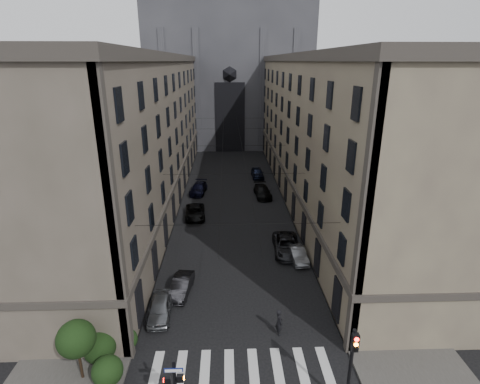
{
  "coord_description": "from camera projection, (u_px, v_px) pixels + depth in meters",
  "views": [
    {
      "loc": [
        -0.74,
        -13.24,
        17.97
      ],
      "look_at": [
        0.14,
        11.23,
        9.38
      ],
      "focal_mm": 28.0,
      "sensor_mm": 36.0,
      "label": 1
    }
  ],
  "objects": [
    {
      "name": "car_right_midfar",
      "position": [
        263.0,
        192.0,
        52.28
      ],
      "size": [
        2.46,
        5.23,
        1.48
      ],
      "primitive_type": "imported",
      "rotation": [
        0.0,
        0.0,
        0.08
      ],
      "color": "black",
      "rests_on": "ground"
    },
    {
      "name": "car_right_midnear",
      "position": [
        287.0,
        245.0,
        36.95
      ],
      "size": [
        2.79,
        5.63,
        1.53
      ],
      "primitive_type": "imported",
      "rotation": [
        0.0,
        0.0,
        -0.04
      ],
      "color": "black",
      "rests_on": "ground"
    },
    {
      "name": "car_left_midfar",
      "position": [
        195.0,
        212.0,
        45.2
      ],
      "size": [
        2.7,
        5.18,
        1.39
      ],
      "primitive_type": "imported",
      "rotation": [
        0.0,
        0.0,
        0.08
      ],
      "color": "black",
      "rests_on": "ground"
    },
    {
      "name": "pedestrian",
      "position": [
        279.0,
        322.0,
        25.77
      ],
      "size": [
        0.63,
        0.81,
        1.97
      ],
      "primitive_type": "imported",
      "rotation": [
        0.0,
        0.0,
        1.8
      ],
      "color": "black",
      "rests_on": "ground"
    },
    {
      "name": "traffic_light_right",
      "position": [
        352.0,
        361.0,
        19.37
      ],
      "size": [
        0.34,
        0.5,
        5.2
      ],
      "color": "black",
      "rests_on": "ground"
    },
    {
      "name": "building_right",
      "position": [
        333.0,
        130.0,
        49.77
      ],
      "size": [
        13.6,
        60.6,
        18.85
      ],
      "color": "brown",
      "rests_on": "ground"
    },
    {
      "name": "car_left_near",
      "position": [
        160.0,
        308.0,
        27.68
      ],
      "size": [
        1.8,
        4.2,
        1.41
      ],
      "primitive_type": "imported",
      "rotation": [
        0.0,
        0.0,
        0.03
      ],
      "color": "slate",
      "rests_on": "ground"
    },
    {
      "name": "car_left_midnear",
      "position": [
        181.0,
        286.0,
        30.46
      ],
      "size": [
        1.94,
        4.21,
        1.34
      ],
      "primitive_type": "imported",
      "rotation": [
        0.0,
        0.0,
        -0.13
      ],
      "color": "black",
      "rests_on": "ground"
    },
    {
      "name": "zebra_crossing",
      "position": [
        241.0,
        368.0,
        23.17
      ],
      "size": [
        11.0,
        3.2,
        0.01
      ],
      "primitive_type": "cube",
      "color": "beige",
      "rests_on": "ground"
    },
    {
      "name": "shrub_cluster",
      "position": [
        95.0,
        348.0,
        22.28
      ],
      "size": [
        3.9,
        4.4,
        3.9
      ],
      "color": "black",
      "rests_on": "sidewalk_left"
    },
    {
      "name": "car_right_near",
      "position": [
        298.0,
        254.0,
        35.51
      ],
      "size": [
        1.65,
        3.96,
        1.27
      ],
      "primitive_type": "imported",
      "rotation": [
        0.0,
        0.0,
        0.08
      ],
      "color": "slate",
      "rests_on": "ground"
    },
    {
      "name": "tram_wires",
      "position": [
        232.0,
        147.0,
        49.66
      ],
      "size": [
        14.0,
        60.0,
        0.43
      ],
      "color": "black",
      "rests_on": "ground"
    },
    {
      "name": "gothic_tower",
      "position": [
        229.0,
        62.0,
        83.26
      ],
      "size": [
        35.0,
        23.0,
        58.0
      ],
      "color": "#2D2D33",
      "rests_on": "ground"
    },
    {
      "name": "car_left_far",
      "position": [
        199.0,
        188.0,
        53.64
      ],
      "size": [
        2.56,
        5.12,
        1.43
      ],
      "primitive_type": "imported",
      "rotation": [
        0.0,
        0.0,
        -0.12
      ],
      "color": "black",
      "rests_on": "ground"
    },
    {
      "name": "car_right_far",
      "position": [
        257.0,
        173.0,
        60.8
      ],
      "size": [
        1.98,
        4.63,
        1.56
      ],
      "primitive_type": "imported",
      "rotation": [
        0.0,
        0.0,
        0.03
      ],
      "color": "black",
      "rests_on": "ground"
    },
    {
      "name": "sidewalk_left",
      "position": [
        157.0,
        197.0,
        52.02
      ],
      "size": [
        7.0,
        80.0,
        0.15
      ],
      "primitive_type": "cube",
      "color": "#383533",
      "rests_on": "ground"
    },
    {
      "name": "building_left",
      "position": [
        129.0,
        131.0,
        48.86
      ],
      "size": [
        13.6,
        60.6,
        18.85
      ],
      "color": "#4D463B",
      "rests_on": "ground"
    },
    {
      "name": "sidewalk_right",
      "position": [
        307.0,
        195.0,
        52.74
      ],
      "size": [
        7.0,
        80.0,
        0.15
      ],
      "primitive_type": "cube",
      "color": "#383533",
      "rests_on": "ground"
    }
  ]
}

